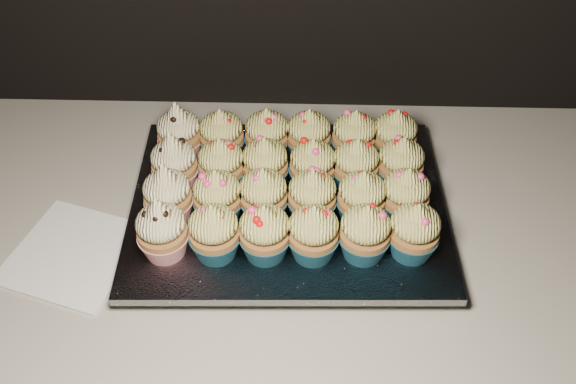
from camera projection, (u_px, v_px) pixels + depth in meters
The scene contains 28 objects.
worktop at pixel (430, 251), 0.87m from camera, with size 2.44×0.64×0.04m, color beige.
napkin at pixel (74, 254), 0.84m from camera, with size 0.15×0.15×0.00m, color white.
baking_tray at pixel (288, 212), 0.88m from camera, with size 0.39×0.29×0.02m, color black.
foil_lining at pixel (288, 204), 0.87m from camera, with size 0.42×0.33×0.01m, color silver.
cupcake_0 at pixel (162, 230), 0.77m from camera, with size 0.06×0.06×0.10m.
cupcake_1 at pixel (214, 232), 0.77m from camera, with size 0.06×0.06×0.08m.
cupcake_2 at pixel (265, 233), 0.77m from camera, with size 0.06×0.06×0.08m.
cupcake_3 at pixel (313, 233), 0.77m from camera, with size 0.06×0.06×0.08m.
cupcake_4 at pixel (365, 233), 0.77m from camera, with size 0.06×0.06×0.08m.
cupcake_5 at pixel (414, 231), 0.77m from camera, with size 0.06×0.06×0.08m.
cupcake_6 at pixel (168, 195), 0.81m from camera, with size 0.06×0.06×0.10m.
cupcake_7 at pixel (217, 197), 0.81m from camera, with size 0.06×0.06×0.08m.
cupcake_8 at pixel (263, 195), 0.82m from camera, with size 0.06×0.06×0.08m.
cupcake_9 at pixel (312, 197), 0.82m from camera, with size 0.06×0.06×0.08m.
cupcake_10 at pixel (362, 198), 0.81m from camera, with size 0.06×0.06×0.08m.
cupcake_11 at pixel (405, 195), 0.82m from camera, with size 0.06×0.06×0.08m.
cupcake_12 at pixel (174, 164), 0.86m from camera, with size 0.06×0.06×0.10m.
cupcake_13 at pixel (221, 165), 0.86m from camera, with size 0.06×0.06×0.08m.
cupcake_14 at pixel (265, 164), 0.86m from camera, with size 0.06×0.06×0.08m.
cupcake_15 at pixel (313, 166), 0.86m from camera, with size 0.06×0.06×0.08m.
cupcake_16 at pixel (356, 165), 0.86m from camera, with size 0.06×0.06×0.08m.
cupcake_17 at pixel (401, 164), 0.86m from camera, with size 0.06×0.06×0.08m.
cupcake_18 at pixel (179, 133), 0.90m from camera, with size 0.06×0.06×0.10m.
cupcake_19 at pixel (222, 136), 0.90m from camera, with size 0.06×0.06×0.08m.
cupcake_20 at pixel (267, 135), 0.90m from camera, with size 0.06×0.06×0.08m.
cupcake_21 at pixel (309, 136), 0.90m from camera, with size 0.06×0.06×0.08m.
cupcake_22 at pixel (354, 137), 0.90m from camera, with size 0.06×0.06×0.08m.
cupcake_23 at pixel (394, 136), 0.90m from camera, with size 0.06×0.06×0.08m.
Camera 1 is at (-0.18, 1.13, 1.55)m, focal length 40.00 mm.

